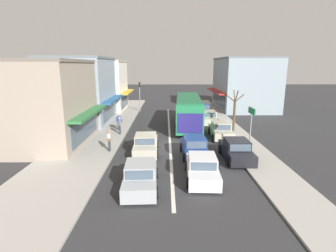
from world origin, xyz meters
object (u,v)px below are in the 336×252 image
(sedan_adjacent_lane_trail, at_px, (202,168))
(pedestrian_with_handbag_near, at_px, (109,139))
(directional_road_sign, at_px, (251,119))
(pedestrian_browsing_midblock, at_px, (119,121))
(traffic_light_downstreet, at_px, (140,92))
(city_bus, at_px, (188,109))
(parked_sedan_kerb_front, at_px, (236,150))
(sedan_queue_gap_filler, at_px, (146,144))
(hatchback_queue_far_back, at_px, (194,147))
(sedan_adjacent_lane_lead, at_px, (141,176))
(parked_sedan_kerb_third, at_px, (208,118))
(parked_sedan_kerb_rear, at_px, (203,110))
(parked_sedan_kerb_second, at_px, (221,130))
(street_tree_right, at_px, (234,113))
(pedestrian_far_walker, at_px, (120,125))

(sedan_adjacent_lane_trail, height_order, pedestrian_with_handbag_near, pedestrian_with_handbag_near)
(directional_road_sign, height_order, pedestrian_browsing_midblock, directional_road_sign)
(sedan_adjacent_lane_trail, relative_size, traffic_light_downstreet, 1.02)
(city_bus, bearing_deg, parked_sedan_kerb_front, -75.87)
(sedan_queue_gap_filler, xyz_separation_m, traffic_light_downstreet, (-2.16, 18.12, 2.19))
(hatchback_queue_far_back, bearing_deg, traffic_light_downstreet, 106.90)
(sedan_adjacent_lane_lead, xyz_separation_m, sedan_queue_gap_filler, (-0.15, 5.84, 0.00))
(parked_sedan_kerb_third, bearing_deg, parked_sedan_kerb_front, -89.44)
(sedan_queue_gap_filler, height_order, parked_sedan_kerb_rear, same)
(hatchback_queue_far_back, height_order, pedestrian_with_handbag_near, pedestrian_with_handbag_near)
(sedan_adjacent_lane_lead, distance_m, parked_sedan_kerb_second, 12.05)
(sedan_queue_gap_filler, height_order, hatchback_queue_far_back, hatchback_queue_far_back)
(sedan_adjacent_lane_trail, distance_m, parked_sedan_kerb_rear, 20.56)
(city_bus, xyz_separation_m, directional_road_sign, (3.85, -9.12, 0.80))
(traffic_light_downstreet, bearing_deg, city_bus, -56.91)
(parked_sedan_kerb_rear, xyz_separation_m, pedestrian_with_handbag_near, (-9.30, -15.62, 0.40))
(parked_sedan_kerb_front, relative_size, directional_road_sign, 1.17)
(parked_sedan_kerb_rear, bearing_deg, hatchback_queue_far_back, -100.15)
(hatchback_queue_far_back, relative_size, pedestrian_with_handbag_near, 2.30)
(parked_sedan_kerb_second, height_order, traffic_light_downstreet, traffic_light_downstreet)
(sedan_adjacent_lane_lead, height_order, street_tree_right, street_tree_right)
(city_bus, height_order, parked_sedan_kerb_second, city_bus)
(hatchback_queue_far_back, height_order, parked_sedan_kerb_front, hatchback_queue_far_back)
(sedan_queue_gap_filler, xyz_separation_m, directional_road_sign, (7.79, -0.36, 2.01))
(parked_sedan_kerb_second, bearing_deg, directional_road_sign, -75.88)
(sedan_adjacent_lane_lead, distance_m, traffic_light_downstreet, 24.17)
(street_tree_right, height_order, pedestrian_browsing_midblock, street_tree_right)
(sedan_adjacent_lane_lead, relative_size, hatchback_queue_far_back, 1.14)
(parked_sedan_kerb_front, bearing_deg, directional_road_sign, 40.65)
(city_bus, bearing_deg, parked_sedan_kerb_second, -58.91)
(pedestrian_far_walker, bearing_deg, sedan_adjacent_lane_trail, -56.54)
(city_bus, height_order, parked_sedan_kerb_rear, city_bus)
(directional_road_sign, bearing_deg, parked_sedan_kerb_rear, 94.51)
(parked_sedan_kerb_rear, height_order, street_tree_right, street_tree_right)
(sedan_adjacent_lane_lead, xyz_separation_m, parked_sedan_kerb_second, (6.47, 10.17, 0.00))
(city_bus, relative_size, hatchback_queue_far_back, 2.92)
(hatchback_queue_far_back, distance_m, traffic_light_downstreet, 19.89)
(parked_sedan_kerb_second, bearing_deg, sedan_queue_gap_filler, -146.77)
(parked_sedan_kerb_rear, distance_m, street_tree_right, 9.67)
(parked_sedan_kerb_front, height_order, traffic_light_downstreet, traffic_light_downstreet)
(hatchback_queue_far_back, relative_size, directional_road_sign, 1.04)
(hatchback_queue_far_back, xyz_separation_m, parked_sedan_kerb_rear, (2.94, 16.43, -0.05))
(hatchback_queue_far_back, bearing_deg, directional_road_sign, 5.95)
(parked_sedan_kerb_front, bearing_deg, parked_sedan_kerb_rear, 89.96)
(sedan_adjacent_lane_lead, relative_size, street_tree_right, 1.00)
(sedan_queue_gap_filler, bearing_deg, sedan_adjacent_lane_trail, -52.36)
(parked_sedan_kerb_front, bearing_deg, pedestrian_far_walker, 145.08)
(hatchback_queue_far_back, height_order, sedan_adjacent_lane_trail, hatchback_queue_far_back)
(parked_sedan_kerb_second, distance_m, directional_road_sign, 5.25)
(directional_road_sign, relative_size, pedestrian_with_handbag_near, 2.21)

